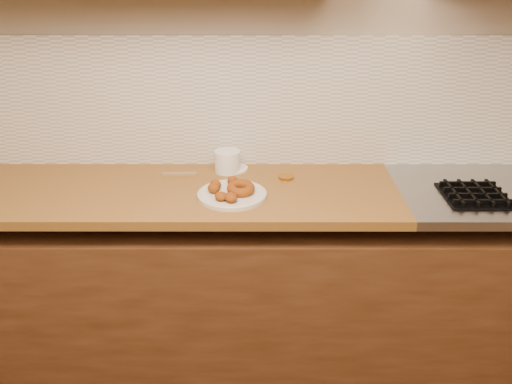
{
  "coord_description": "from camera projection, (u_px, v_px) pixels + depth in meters",
  "views": [
    {
      "loc": [
        -0.11,
        -0.44,
        1.86
      ],
      "look_at": [
        -0.11,
        1.59,
        0.93
      ],
      "focal_mm": 38.0,
      "sensor_mm": 36.0,
      "label": 1
    }
  ],
  "objects": [
    {
      "name": "wall_back",
      "position": [
        281.0,
        69.0,
        2.43
      ],
      "size": [
        4.0,
        0.02,
        2.7
      ],
      "primitive_type": "cube",
      "color": "tan",
      "rests_on": "ground"
    },
    {
      "name": "wooden_utensil",
      "position": [
        179.0,
        174.0,
        2.47
      ],
      "size": [
        0.16,
        0.02,
        0.01
      ],
      "primitive_type": "cube",
      "rotation": [
        0.0,
        0.0,
        0.03
      ],
      "color": "olive",
      "rests_on": "butcher_block"
    },
    {
      "name": "tub_lid",
      "position": [
        233.0,
        168.0,
        2.53
      ],
      "size": [
        0.16,
        0.16,
        0.01
      ],
      "primitive_type": "cylinder",
      "rotation": [
        0.0,
        0.0,
        0.12
      ],
      "color": "white",
      "rests_on": "butcher_block"
    },
    {
      "name": "base_cabinet",
      "position": [
        280.0,
        288.0,
        2.55
      ],
      "size": [
        3.6,
        0.6,
        0.77
      ],
      "primitive_type": "cube",
      "color": "brown",
      "rests_on": "floor"
    },
    {
      "name": "butcher_block",
      "position": [
        132.0,
        193.0,
        2.34
      ],
      "size": [
        2.3,
        0.62,
        0.04
      ],
      "primitive_type": "cube",
      "color": "olive",
      "rests_on": "base_cabinet"
    },
    {
      "name": "ring_donut",
      "position": [
        241.0,
        188.0,
        2.25
      ],
      "size": [
        0.14,
        0.14,
        0.05
      ],
      "primitive_type": "torus",
      "rotation": [
        0.1,
        0.0,
        0.22
      ],
      "color": "#87480E",
      "rests_on": "donut_plate"
    },
    {
      "name": "brass_jar_lid",
      "position": [
        286.0,
        177.0,
        2.43
      ],
      "size": [
        0.08,
        0.08,
        0.01
      ],
      "primitive_type": "cylinder",
      "rotation": [
        0.0,
        0.0,
        -0.2
      ],
      "color": "#B3791E",
      "rests_on": "butcher_block"
    },
    {
      "name": "backsplash",
      "position": [
        281.0,
        102.0,
        2.48
      ],
      "size": [
        3.6,
        0.02,
        0.6
      ],
      "primitive_type": "cube",
      "color": "beige",
      "rests_on": "wall_back"
    },
    {
      "name": "plastic_tub",
      "position": [
        228.0,
        161.0,
        2.49
      ],
      "size": [
        0.15,
        0.15,
        0.1
      ],
      "primitive_type": "cylinder",
      "rotation": [
        0.0,
        0.0,
        0.37
      ],
      "color": "white",
      "rests_on": "butcher_block"
    },
    {
      "name": "donut_plate",
      "position": [
        232.0,
        195.0,
        2.26
      ],
      "size": [
        0.29,
        0.29,
        0.02
      ],
      "primitive_type": "cylinder",
      "color": "beige",
      "rests_on": "butcher_block"
    },
    {
      "name": "fried_dough_chunks",
      "position": [
        223.0,
        190.0,
        2.23
      ],
      "size": [
        0.14,
        0.22,
        0.05
      ],
      "color": "#87480E",
      "rests_on": "donut_plate"
    }
  ]
}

